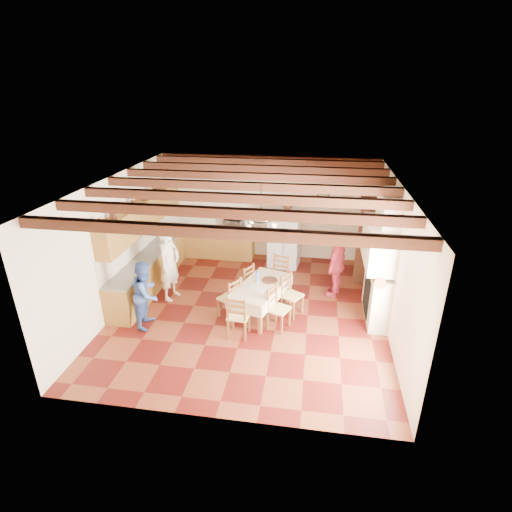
{
  "coord_description": "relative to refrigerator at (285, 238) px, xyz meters",
  "views": [
    {
      "loc": [
        1.36,
        -7.81,
        4.85
      ],
      "look_at": [
        0.1,
        0.3,
        1.25
      ],
      "focal_mm": 28.0,
      "sensor_mm": 36.0,
      "label": 1
    }
  ],
  "objects": [
    {
      "name": "chandelier",
      "position": [
        -0.28,
        -2.71,
        1.41
      ],
      "size": [
        0.47,
        0.47,
        0.03
      ],
      "primitive_type": "torus",
      "color": "black",
      "rests_on": "ground"
    },
    {
      "name": "chair_end_far",
      "position": [
        -0.0,
        -1.66,
        -0.36
      ],
      "size": [
        0.51,
        0.5,
        0.96
      ],
      "primitive_type": null,
      "rotation": [
        0.0,
        0.0,
        -0.28
      ],
      "color": "brown",
      "rests_on": "floor"
    },
    {
      "name": "wall_back",
      "position": [
        -0.55,
        0.63,
        0.66
      ],
      "size": [
        6.0,
        0.02,
        3.0
      ],
      "primitive_type": "cube",
      "color": "#EFE8C6",
      "rests_on": "ground"
    },
    {
      "name": "chair_left_near",
      "position": [
        -0.96,
        -2.93,
        -0.36
      ],
      "size": [
        0.56,
        0.57,
        0.96
      ],
      "primitive_type": null,
      "rotation": [
        0.0,
        0.0,
        -2.1
      ],
      "color": "brown",
      "rests_on": "floor"
    },
    {
      "name": "dining_table",
      "position": [
        -0.28,
        -2.71,
        -0.19
      ],
      "size": [
        1.31,
        1.83,
        0.73
      ],
      "rotation": [
        0.0,
        0.0,
        -0.31
      ],
      "color": "white",
      "rests_on": "floor"
    },
    {
      "name": "ceiling_beams",
      "position": [
        -0.55,
        -2.63,
        2.07
      ],
      "size": [
        6.0,
        6.3,
        0.16
      ],
      "primitive_type": null,
      "color": "#371A0F",
      "rests_on": "ground"
    },
    {
      "name": "chair_end_near",
      "position": [
        -0.61,
        -3.62,
        -0.36
      ],
      "size": [
        0.45,
        0.44,
        0.96
      ],
      "primitive_type": null,
      "rotation": [
        0.0,
        0.0,
        3.05
      ],
      "color": "brown",
      "rests_on": "floor"
    },
    {
      "name": "floor",
      "position": [
        -0.55,
        -2.63,
        -0.85
      ],
      "size": [
        6.0,
        6.5,
        0.02
      ],
      "primitive_type": "cube",
      "color": "#50110D",
      "rests_on": "ground"
    },
    {
      "name": "wall_left",
      "position": [
        -3.56,
        -2.63,
        0.66
      ],
      "size": [
        0.02,
        6.5,
        3.0
      ],
      "primitive_type": "cube",
      "color": "#EFE8C6",
      "rests_on": "ground"
    },
    {
      "name": "refrigerator",
      "position": [
        0.0,
        0.0,
        0.0
      ],
      "size": [
        0.91,
        0.78,
        1.67
      ],
      "primitive_type": "cube",
      "rotation": [
        0.0,
        0.0,
        -0.12
      ],
      "color": "silver",
      "rests_on": "floor"
    },
    {
      "name": "upper_cabinets",
      "position": [
        -3.38,
        -1.58,
        1.01
      ],
      "size": [
        0.35,
        4.2,
        0.7
      ],
      "primitive_type": "cube",
      "color": "brown",
      "rests_on": "ground"
    },
    {
      "name": "chair_right_far",
      "position": [
        0.41,
        -2.62,
        -0.36
      ],
      "size": [
        0.56,
        0.56,
        0.96
      ],
      "primitive_type": null,
      "rotation": [
        0.0,
        0.0,
        1.04
      ],
      "color": "brown",
      "rests_on": "floor"
    },
    {
      "name": "person_man",
      "position": [
        -2.52,
        -2.32,
        0.07
      ],
      "size": [
        0.56,
        0.74,
        1.81
      ],
      "primitive_type": "imported",
      "rotation": [
        0.0,
        0.0,
        1.36
      ],
      "color": "silver",
      "rests_on": "floor"
    },
    {
      "name": "hutch",
      "position": [
        2.2,
        -0.29,
        0.32
      ],
      "size": [
        0.68,
        1.32,
        2.31
      ],
      "primitive_type": null,
      "rotation": [
        0.0,
        0.0,
        -0.12
      ],
      "color": "#381B0E",
      "rests_on": "floor"
    },
    {
      "name": "wall_right",
      "position": [
        2.46,
        -2.63,
        0.66
      ],
      "size": [
        0.02,
        6.5,
        3.0
      ],
      "primitive_type": "cube",
      "color": "#EFE8C6",
      "rests_on": "ground"
    },
    {
      "name": "wall_picture",
      "position": [
        1.0,
        0.6,
        1.01
      ],
      "size": [
        0.34,
        0.03,
        0.42
      ],
      "primitive_type": "cube",
      "color": "#312017",
      "rests_on": "ground"
    },
    {
      "name": "chair_left_far",
      "position": [
        -0.78,
        -2.18,
        -0.36
      ],
      "size": [
        0.55,
        0.55,
        0.96
      ],
      "primitive_type": null,
      "rotation": [
        0.0,
        0.0,
        -2.03
      ],
      "color": "brown",
      "rests_on": "floor"
    },
    {
      "name": "countertop_left",
      "position": [
        -3.25,
        -1.58,
        0.04
      ],
      "size": [
        0.62,
        4.3,
        0.04
      ],
      "primitive_type": "cube",
      "color": "slate",
      "rests_on": "lower_cabinets_left"
    },
    {
      "name": "person_woman_blue",
      "position": [
        -2.61,
        -3.51,
        -0.09
      ],
      "size": [
        0.58,
        0.73,
        1.48
      ],
      "primitive_type": "imported",
      "rotation": [
        0.0,
        0.0,
        1.6
      ],
      "color": "#3858A4",
      "rests_on": "floor"
    },
    {
      "name": "microwave",
      "position": [
        -1.51,
        0.32,
        0.21
      ],
      "size": [
        0.6,
        0.48,
        0.29
      ],
      "primitive_type": "imported",
      "rotation": [
        0.0,
        0.0,
        -0.27
      ],
      "color": "silver",
      "rests_on": "countertop_back"
    },
    {
      "name": "fridge_vase",
      "position": [
        0.05,
        0.0,
        0.98
      ],
      "size": [
        0.35,
        0.35,
        0.3
      ],
      "primitive_type": "imported",
      "rotation": [
        0.0,
        0.0,
        0.28
      ],
      "color": "#381B0E",
      "rests_on": "refrigerator"
    },
    {
      "name": "chair_right_near",
      "position": [
        0.18,
        -3.23,
        -0.36
      ],
      "size": [
        0.53,
        0.54,
        0.96
      ],
      "primitive_type": null,
      "rotation": [
        0.0,
        0.0,
        1.18
      ],
      "color": "brown",
      "rests_on": "floor"
    },
    {
      "name": "fireplace",
      "position": [
        2.17,
        -2.43,
        0.56
      ],
      "size": [
        0.56,
        1.6,
        2.8
      ],
      "primitive_type": null,
      "color": "beige",
      "rests_on": "ground"
    },
    {
      "name": "ceiling",
      "position": [
        -0.55,
        -2.63,
        2.17
      ],
      "size": [
        6.0,
        6.5,
        0.02
      ],
      "primitive_type": "cube",
      "color": "white",
      "rests_on": "ground"
    },
    {
      "name": "backsplash_back",
      "position": [
        -2.1,
        0.6,
        0.36
      ],
      "size": [
        2.3,
        0.03,
        0.6
      ],
      "primitive_type": "cube",
      "color": "beige",
      "rests_on": "ground"
    },
    {
      "name": "person_woman_red",
      "position": [
        1.39,
        -1.57,
        -0.01
      ],
      "size": [
        0.73,
        1.05,
        1.66
      ],
      "primitive_type": "imported",
      "rotation": [
        0.0,
        0.0,
        -1.94
      ],
      "color": "#C73246",
      "rests_on": "floor"
    },
    {
      "name": "countertop_back",
      "position": [
        -2.1,
        0.32,
        0.04
      ],
      "size": [
        2.34,
        0.62,
        0.04
      ],
      "primitive_type": "cube",
      "color": "slate",
      "rests_on": "lower_cabinets_back"
    },
    {
      "name": "backsplash_left",
      "position": [
        -3.54,
        -1.58,
        0.36
      ],
      "size": [
        0.03,
        4.3,
        0.6
      ],
      "primitive_type": "cube",
      "color": "beige",
      "rests_on": "ground"
    },
    {
      "name": "wall_front",
      "position": [
        -0.55,
        -5.89,
        0.66
      ],
      "size": [
        6.0,
        0.02,
        3.0
      ],
      "primitive_type": "cube",
      "color": "#EFE8C6",
      "rests_on": "ground"
    },
    {
      "name": "lower_cabinets_left",
      "position": [
        -3.25,
        -1.58,
        -0.41
      ],
      "size": [
        0.6,
        4.3,
        0.86
      ],
      "primitive_type": "cube",
      "color": "brown",
      "rests_on": "ground"
    },
    {
      "name": "lower_cabinets_back",
      "position": [
        -2.1,
        0.32,
        -0.41
      ],
      "size": [
        2.3,
        0.6,
        0.86
      ],
      "primitive_type": "cube",
      "color": "brown",
      "rests_on": "ground"
    }
  ]
}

